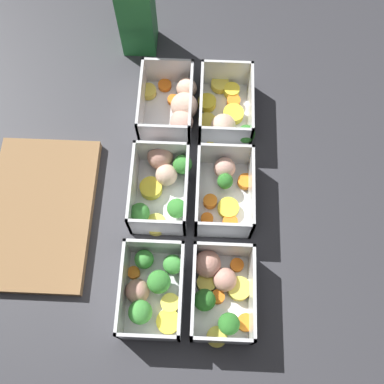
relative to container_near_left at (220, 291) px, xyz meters
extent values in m
plane|color=#38383D|center=(0.17, 0.05, -0.02)|extent=(4.00, 4.00, 0.00)
cube|color=white|center=(-0.01, 0.00, -0.02)|extent=(0.15, 0.10, 0.00)
cube|color=white|center=(-0.01, -0.05, 0.01)|extent=(0.15, 0.01, 0.07)
cube|color=white|center=(-0.01, 0.04, 0.01)|extent=(0.15, 0.01, 0.07)
cube|color=white|center=(-0.08, 0.00, 0.01)|extent=(0.01, 0.10, 0.07)
cube|color=white|center=(0.07, 0.00, 0.01)|extent=(0.01, 0.10, 0.07)
sphere|color=tan|center=(0.02, -0.01, 0.00)|extent=(0.05, 0.05, 0.04)
cylinder|color=orange|center=(-0.05, -0.04, -0.01)|extent=(0.03, 0.03, 0.01)
cylinder|color=#407A37|center=(-0.05, -0.01, -0.01)|extent=(0.01, 0.01, 0.02)
sphere|color=#2D7228|center=(-0.05, -0.01, 0.01)|extent=(0.03, 0.03, 0.03)
cylinder|color=orange|center=(0.05, -0.03, -0.02)|extent=(0.03, 0.03, 0.01)
cylinder|color=#DBC647|center=(-0.07, 0.00, -0.01)|extent=(0.04, 0.04, 0.01)
cylinder|color=#DBC647|center=(0.01, -0.03, -0.01)|extent=(0.05, 0.05, 0.02)
sphere|color=tan|center=(0.04, 0.02, 0.00)|extent=(0.05, 0.05, 0.05)
cylinder|color=orange|center=(-0.01, 0.00, -0.01)|extent=(0.03, 0.03, 0.01)
cylinder|color=#DBC647|center=(0.01, 0.02, -0.01)|extent=(0.03, 0.03, 0.02)
cylinder|color=#407A37|center=(-0.02, 0.02, -0.01)|extent=(0.01, 0.01, 0.01)
sphere|color=#2D7228|center=(-0.02, 0.02, 0.00)|extent=(0.04, 0.04, 0.04)
cube|color=white|center=(0.17, 0.00, -0.02)|extent=(0.15, 0.10, 0.00)
cube|color=white|center=(0.17, -0.05, 0.01)|extent=(0.15, 0.01, 0.07)
cube|color=white|center=(0.17, 0.04, 0.01)|extent=(0.15, 0.01, 0.07)
cube|color=white|center=(0.10, 0.00, 0.01)|extent=(0.01, 0.10, 0.07)
cube|color=white|center=(0.24, 0.00, 0.01)|extent=(0.01, 0.10, 0.07)
cylinder|color=yellow|center=(0.15, -0.01, -0.01)|extent=(0.05, 0.05, 0.01)
cylinder|color=orange|center=(0.20, -0.04, -0.01)|extent=(0.03, 0.03, 0.01)
sphere|color=#D19E8C|center=(0.22, 0.00, 0.00)|extent=(0.04, 0.04, 0.04)
cylinder|color=orange|center=(0.13, 0.02, -0.02)|extent=(0.03, 0.03, 0.01)
cylinder|color=orange|center=(0.12, -0.02, -0.01)|extent=(0.04, 0.04, 0.01)
cylinder|color=orange|center=(0.16, 0.02, -0.01)|extent=(0.02, 0.02, 0.01)
cylinder|color=#407A37|center=(0.19, -0.01, -0.01)|extent=(0.01, 0.01, 0.01)
sphere|color=#2D7228|center=(0.19, -0.01, 0.00)|extent=(0.03, 0.03, 0.03)
cube|color=white|center=(0.34, 0.00, -0.02)|extent=(0.15, 0.10, 0.00)
cube|color=white|center=(0.34, -0.05, 0.01)|extent=(0.15, 0.01, 0.07)
cube|color=white|center=(0.34, 0.04, 0.01)|extent=(0.15, 0.01, 0.07)
cube|color=white|center=(0.27, 0.00, 0.01)|extent=(0.01, 0.10, 0.07)
cube|color=white|center=(0.41, 0.00, 0.01)|extent=(0.01, 0.10, 0.07)
sphere|color=beige|center=(0.30, 0.00, 0.00)|extent=(0.06, 0.06, 0.05)
cylinder|color=yellow|center=(0.36, 0.03, -0.01)|extent=(0.04, 0.04, 0.02)
cylinder|color=#DBC647|center=(0.32, 0.03, -0.01)|extent=(0.03, 0.03, 0.01)
cylinder|color=yellow|center=(0.34, -0.02, -0.01)|extent=(0.04, 0.04, 0.02)
cylinder|color=#407A37|center=(0.28, -0.04, -0.01)|extent=(0.01, 0.01, 0.02)
sphere|color=#2D7228|center=(0.28, -0.04, 0.01)|extent=(0.03, 0.03, 0.03)
cylinder|color=orange|center=(0.37, -0.02, -0.01)|extent=(0.04, 0.04, 0.01)
cylinder|color=yellow|center=(0.39, -0.02, -0.01)|extent=(0.03, 0.03, 0.02)
cylinder|color=#DBC647|center=(0.40, 0.01, -0.01)|extent=(0.05, 0.05, 0.01)
cylinder|color=yellow|center=(0.28, 0.02, -0.01)|extent=(0.04, 0.04, 0.02)
cube|color=white|center=(-0.01, 0.11, -0.02)|extent=(0.15, 0.10, 0.00)
cube|color=white|center=(-0.01, 0.06, 0.01)|extent=(0.15, 0.01, 0.07)
cube|color=white|center=(-0.01, 0.15, 0.01)|extent=(0.15, 0.01, 0.07)
cube|color=white|center=(-0.08, 0.11, 0.01)|extent=(0.01, 0.10, 0.07)
cube|color=white|center=(0.07, 0.11, 0.01)|extent=(0.01, 0.10, 0.07)
cylinder|color=#519448|center=(-0.04, 0.12, -0.01)|extent=(0.01, 0.01, 0.01)
sphere|color=#42933D|center=(-0.04, 0.12, 0.01)|extent=(0.04, 0.04, 0.04)
cylinder|color=#DBC647|center=(-0.02, 0.08, -0.01)|extent=(0.04, 0.04, 0.01)
sphere|color=tan|center=(-0.01, 0.13, 0.00)|extent=(0.04, 0.04, 0.04)
cylinder|color=#519448|center=(0.05, 0.12, -0.01)|extent=(0.01, 0.01, 0.01)
sphere|color=#42933D|center=(0.05, 0.12, 0.00)|extent=(0.03, 0.03, 0.03)
cylinder|color=#49883F|center=(0.01, 0.10, -0.01)|extent=(0.01, 0.01, 0.01)
sphere|color=#388433|center=(0.01, 0.10, 0.01)|extent=(0.04, 0.04, 0.04)
cylinder|color=orange|center=(0.03, 0.14, -0.02)|extent=(0.03, 0.03, 0.01)
cylinder|color=yellow|center=(-0.05, 0.08, -0.01)|extent=(0.04, 0.04, 0.01)
cylinder|color=#519448|center=(0.04, 0.08, -0.01)|extent=(0.01, 0.01, 0.01)
sphere|color=#42933D|center=(0.04, 0.08, 0.01)|extent=(0.03, 0.03, 0.03)
cube|color=white|center=(0.17, 0.11, -0.02)|extent=(0.15, 0.10, 0.00)
cube|color=white|center=(0.17, 0.06, 0.01)|extent=(0.15, 0.01, 0.07)
cube|color=white|center=(0.17, 0.15, 0.01)|extent=(0.15, 0.01, 0.07)
cube|color=white|center=(0.10, 0.11, 0.01)|extent=(0.01, 0.10, 0.07)
cube|color=white|center=(0.24, 0.11, 0.01)|extent=(0.01, 0.10, 0.07)
cylinder|color=#DBC647|center=(0.11, 0.11, -0.01)|extent=(0.04, 0.04, 0.01)
sphere|color=tan|center=(0.23, 0.11, 0.00)|extent=(0.05, 0.05, 0.05)
cylinder|color=#49883F|center=(0.22, 0.07, -0.01)|extent=(0.01, 0.01, 0.01)
sphere|color=#388433|center=(0.22, 0.07, 0.01)|extent=(0.03, 0.03, 0.03)
cylinder|color=#519448|center=(0.12, 0.14, -0.01)|extent=(0.01, 0.01, 0.01)
sphere|color=#42933D|center=(0.12, 0.14, 0.00)|extent=(0.03, 0.03, 0.03)
cylinder|color=yellow|center=(0.18, 0.13, -0.01)|extent=(0.05, 0.05, 0.02)
cylinder|color=#49883F|center=(0.14, 0.08, -0.01)|extent=(0.01, 0.01, 0.01)
sphere|color=#388433|center=(0.14, 0.08, 0.00)|extent=(0.03, 0.03, 0.03)
sphere|color=beige|center=(0.20, 0.10, 0.00)|extent=(0.05, 0.05, 0.04)
cube|color=white|center=(0.34, 0.11, -0.02)|extent=(0.15, 0.10, 0.00)
cube|color=white|center=(0.34, 0.06, 0.01)|extent=(0.15, 0.01, 0.07)
cube|color=white|center=(0.34, 0.15, 0.01)|extent=(0.15, 0.01, 0.07)
cube|color=white|center=(0.27, 0.11, 0.01)|extent=(0.01, 0.10, 0.07)
cube|color=white|center=(0.41, 0.11, 0.01)|extent=(0.01, 0.10, 0.07)
sphere|color=beige|center=(0.38, 0.07, 0.00)|extent=(0.04, 0.04, 0.04)
cylinder|color=#DBC647|center=(0.38, 0.15, -0.01)|extent=(0.04, 0.04, 0.01)
sphere|color=#D19E8C|center=(0.31, 0.08, 0.00)|extent=(0.06, 0.06, 0.04)
cylinder|color=orange|center=(0.37, 0.10, -0.02)|extent=(0.03, 0.03, 0.01)
sphere|color=beige|center=(0.34, 0.07, 0.00)|extent=(0.06, 0.06, 0.05)
cylinder|color=orange|center=(0.40, 0.12, -0.02)|extent=(0.03, 0.03, 0.01)
cube|color=green|center=(0.51, 0.17, 0.07)|extent=(0.07, 0.07, 0.19)
cube|color=olive|center=(0.13, 0.32, -0.02)|extent=(0.28, 0.18, 0.02)
camera|label=1|loc=(-0.12, 0.04, 0.73)|focal=42.00mm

